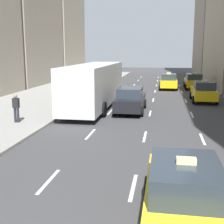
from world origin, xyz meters
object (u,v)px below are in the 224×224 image
at_px(taxi_fourth, 169,81).
at_px(city_bus, 95,84).
at_px(taxi_lead, 204,91).
at_px(sedan_black_near, 130,99).
at_px(taxi_third, 194,81).
at_px(pedestrian_far_walking, 16,107).
at_px(taxi_second, 184,195).

relative_size(taxi_fourth, city_bus, 0.38).
bearing_deg(taxi_lead, taxi_fourth, 108.23).
bearing_deg(taxi_fourth, sedan_black_near, -101.34).
xyz_separation_m(taxi_third, sedan_black_near, (-5.60, -14.64, 0.01)).
height_order(taxi_lead, pedestrian_far_walking, taxi_lead).
distance_m(taxi_lead, taxi_third, 9.19).
distance_m(taxi_second, taxi_fourth, 28.38).
height_order(taxi_second, taxi_third, same).
distance_m(taxi_second, taxi_third, 29.20).
height_order(taxi_second, pedestrian_far_walking, taxi_second).
relative_size(taxi_second, sedan_black_near, 0.88).
distance_m(city_bus, pedestrian_far_walking, 7.04).
height_order(sedan_black_near, pedestrian_far_walking, pedestrian_far_walking).
bearing_deg(taxi_third, pedestrian_far_walking, -120.82).
relative_size(taxi_lead, city_bus, 0.38).
bearing_deg(taxi_fourth, city_bus, -113.80).
bearing_deg(city_bus, sedan_black_near, -23.64).
bearing_deg(city_bus, taxi_lead, 26.66).
bearing_deg(pedestrian_far_walking, taxi_third, 59.18).
bearing_deg(taxi_third, city_bus, -122.09).
bearing_deg(pedestrian_far_walking, taxi_lead, 41.68).
relative_size(taxi_lead, taxi_fourth, 1.00).
xyz_separation_m(taxi_lead, city_bus, (-8.41, -4.22, 0.91)).
relative_size(taxi_third, sedan_black_near, 0.88).
bearing_deg(taxi_lead, taxi_third, 90.00).
bearing_deg(taxi_second, city_bus, 109.72).
distance_m(taxi_lead, city_bus, 9.46).
relative_size(taxi_second, city_bus, 0.38).
height_order(sedan_black_near, city_bus, city_bus).
distance_m(taxi_fourth, sedan_black_near, 14.23).
bearing_deg(sedan_black_near, pedestrian_far_walking, -140.88).
xyz_separation_m(taxi_second, taxi_fourth, (0.00, 28.38, 0.00)).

